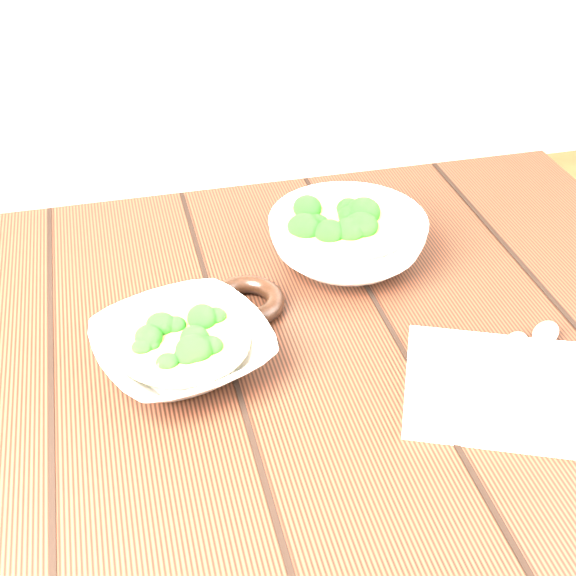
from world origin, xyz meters
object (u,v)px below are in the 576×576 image
(soup_bowl_front, at_px, (183,348))
(soup_bowl_back, at_px, (347,238))
(trivet, at_px, (246,301))
(table, at_px, (248,424))
(napkin, at_px, (506,389))

(soup_bowl_front, bearing_deg, soup_bowl_back, 33.62)
(soup_bowl_front, distance_m, trivet, 0.13)
(soup_bowl_front, bearing_deg, table, 7.07)
(table, distance_m, napkin, 0.32)
(napkin, bearing_deg, trivet, 161.74)
(trivet, bearing_deg, soup_bowl_front, -135.69)
(table, height_order, napkin, napkin)
(table, xyz_separation_m, napkin, (0.26, -0.14, 0.13))
(soup_bowl_back, xyz_separation_m, napkin, (0.09, -0.29, -0.03))
(table, distance_m, soup_bowl_back, 0.28)
(soup_bowl_front, height_order, napkin, soup_bowl_front)
(soup_bowl_back, relative_size, napkin, 1.11)
(table, bearing_deg, soup_bowl_front, -172.93)
(trivet, bearing_deg, table, -103.16)
(table, relative_size, napkin, 5.56)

